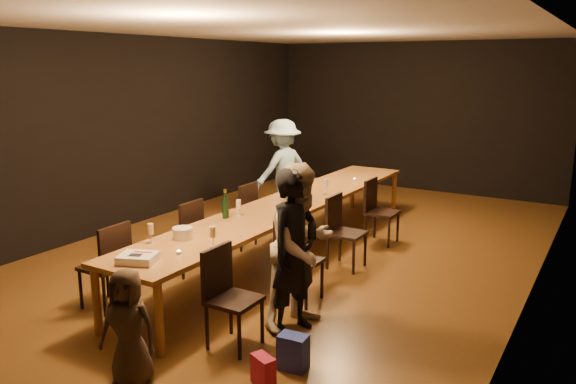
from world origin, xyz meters
The scene contains 30 objects.
ground centered at (0.00, 0.00, 0.00)m, with size 10.00×10.00×0.00m, color #462A11.
room_shell centered at (0.00, 0.00, 2.08)m, with size 6.04×10.04×3.02m.
table centered at (0.00, 0.00, 0.70)m, with size 0.90×6.00×0.75m.
chair_right_0 centered at (0.85, -2.40, 0.47)m, with size 0.42×0.42×0.93m, color black, non-canonical shape.
chair_right_1 centered at (0.85, -1.20, 0.47)m, with size 0.42×0.42×0.93m, color black, non-canonical shape.
chair_right_2 centered at (0.85, 0.00, 0.47)m, with size 0.42×0.42×0.93m, color black, non-canonical shape.
chair_right_3 centered at (0.85, 1.20, 0.47)m, with size 0.42×0.42×0.93m, color black, non-canonical shape.
chair_left_0 centered at (-0.85, -2.40, 0.47)m, with size 0.42×0.42×0.93m, color black, non-canonical shape.
chair_left_1 centered at (-0.85, -1.20, 0.47)m, with size 0.42×0.42×0.93m, color black, non-canonical shape.
chair_left_2 centered at (-0.85, 0.00, 0.47)m, with size 0.42×0.42×0.93m, color black, non-canonical shape.
chair_left_3 centered at (-0.85, 1.20, 0.47)m, with size 0.42×0.42×0.93m, color black, non-canonical shape.
woman_birthday centered at (1.15, -1.84, 0.80)m, with size 0.58×0.38×1.60m, color black.
woman_tan centered at (1.15, -1.70, 0.82)m, with size 0.80×0.62×1.64m, color beige.
man_blue centered at (-1.15, 1.71, 0.83)m, with size 1.07×0.61×1.66m, color #9ACEEE.
child centered at (0.49, -3.33, 0.49)m, with size 0.48×0.31×0.98m, color #3F3023.
gift_bag_red centered at (1.43, -2.81, 0.13)m, with size 0.21×0.12×0.25m, color #C51D48.
gift_bag_blue centered at (1.51, -2.47, 0.15)m, with size 0.25×0.16×0.31m, color #283EB1.
birthday_cake centered at (-0.02, -2.70, 0.79)m, with size 0.41×0.37×0.08m.
plate_stack centered at (-0.15, -1.94, 0.81)m, with size 0.21×0.21×0.12m, color white.
champagne_bottle centered at (-0.26, -1.05, 0.93)m, with size 0.08×0.08×0.35m, color black, non-canonical shape.
ice_bucket centered at (-0.09, 0.24, 0.86)m, with size 0.21×0.21×0.23m, color #ABABB0.
wineglass_0 centered at (-0.33, -2.22, 0.85)m, with size 0.06×0.06×0.21m, color beige, non-canonical shape.
wineglass_1 centered at (0.29, -1.98, 0.85)m, with size 0.06×0.06×0.21m, color beige, non-canonical shape.
wineglass_2 centered at (-0.16, -0.92, 0.85)m, with size 0.06×0.06×0.21m, color silver, non-canonical shape.
wineglass_3 centered at (0.35, -0.48, 0.85)m, with size 0.06×0.06×0.21m, color beige, non-canonical shape.
wineglass_4 centered at (-0.20, 0.61, 0.85)m, with size 0.06×0.06×0.21m, color silver, non-canonical shape.
wineglass_5 centered at (0.17, 0.73, 0.85)m, with size 0.06×0.06×0.21m, color silver, non-canonical shape.
tealight_near centered at (0.15, -2.34, 0.77)m, with size 0.05×0.05×0.03m, color #B2B7B2.
tealight_mid centered at (0.15, -0.17, 0.77)m, with size 0.05×0.05×0.03m, color #B2B7B2.
tealight_far centered at (0.15, 1.76, 0.77)m, with size 0.05×0.05×0.03m, color #B2B7B2.
Camera 1 is at (3.70, -6.22, 2.53)m, focal length 35.00 mm.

